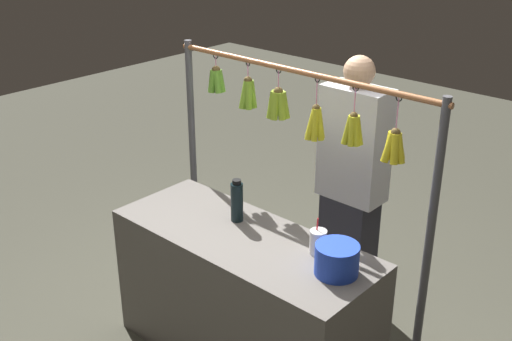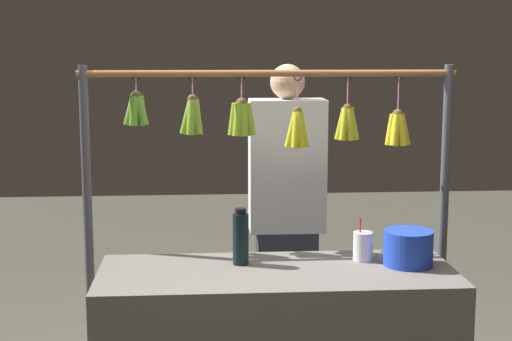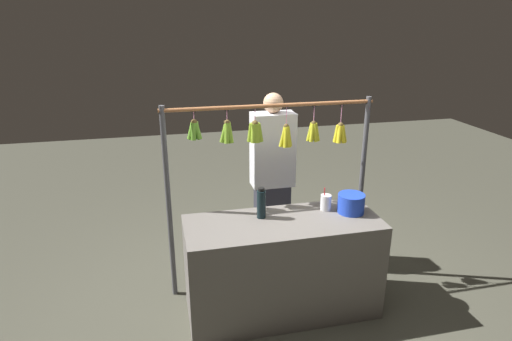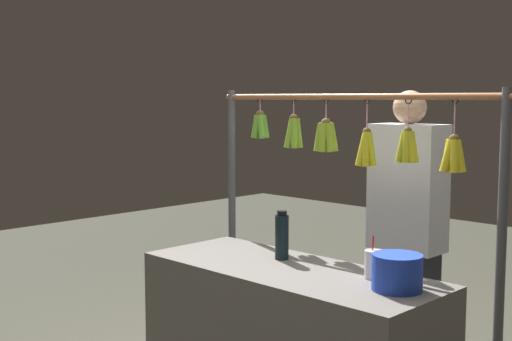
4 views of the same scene
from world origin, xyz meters
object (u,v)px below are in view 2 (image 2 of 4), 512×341
blue_bucket (408,248)px  vendor_person (287,224)px  drink_cup (363,246)px  water_bottle (241,238)px

blue_bucket → vendor_person: size_ratio=0.13×
blue_bucket → drink_cup: (0.18, -0.09, -0.01)m
drink_cup → vendor_person: size_ratio=0.12×
vendor_person → water_bottle: bearing=68.5°
blue_bucket → vendor_person: 0.91m
blue_bucket → vendor_person: vendor_person is taller
vendor_person → drink_cup: bearing=111.1°
water_bottle → drink_cup: size_ratio=1.30×
drink_cup → vendor_person: (0.27, -0.70, -0.05)m
drink_cup → vendor_person: bearing=-68.9°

